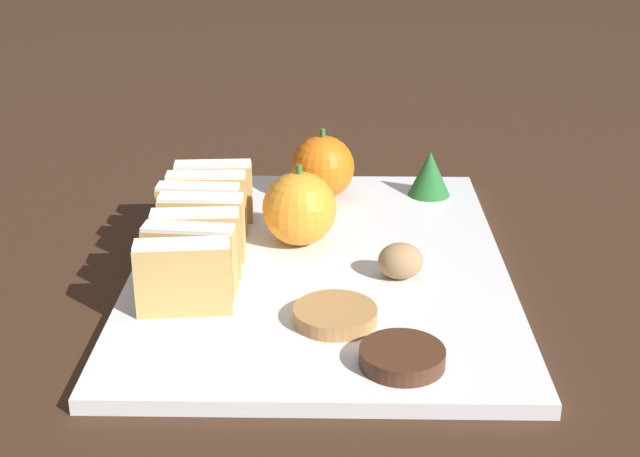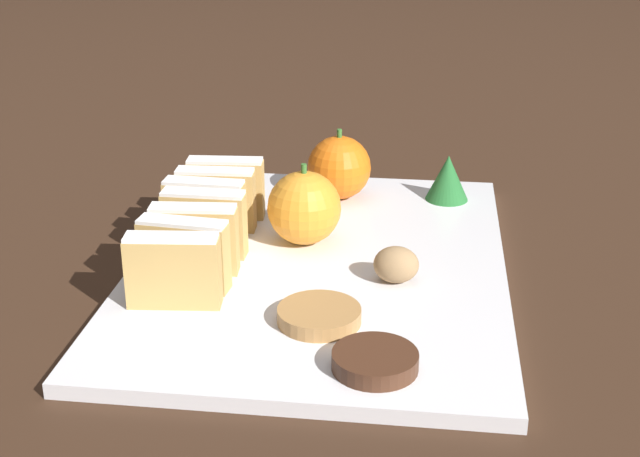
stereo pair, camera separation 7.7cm
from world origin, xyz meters
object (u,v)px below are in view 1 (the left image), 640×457
object	(u,v)px
orange_far	(327,167)
walnut	(400,261)
orange_near	(299,208)
chocolate_cookie	(402,357)

from	to	relation	value
orange_far	walnut	xyz separation A→B (m)	(0.06, -0.19, -0.02)
orange_near	chocolate_cookie	distance (m)	0.23
orange_far	chocolate_cookie	distance (m)	0.33
chocolate_cookie	walnut	bearing A→B (deg)	86.84
orange_far	walnut	bearing A→B (deg)	-71.39
orange_near	chocolate_cookie	size ratio (longest dim) A/B	1.25
orange_near	walnut	size ratio (longest dim) A/B	1.99
orange_near	chocolate_cookie	world-z (taller)	orange_near
chocolate_cookie	orange_near	bearing A→B (deg)	110.71
orange_near	chocolate_cookie	xyz separation A→B (m)	(0.08, -0.21, -0.03)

